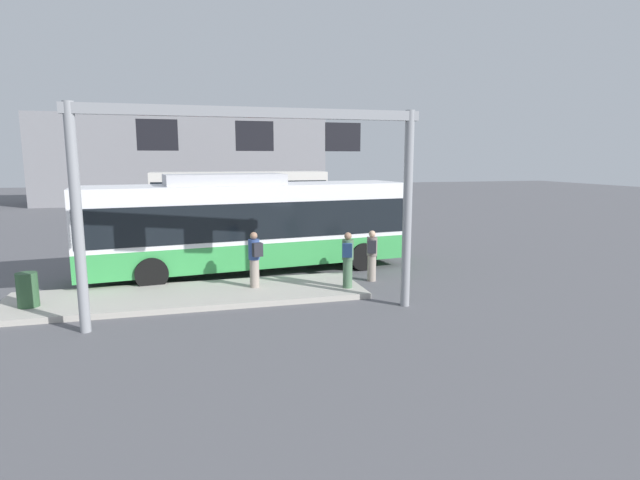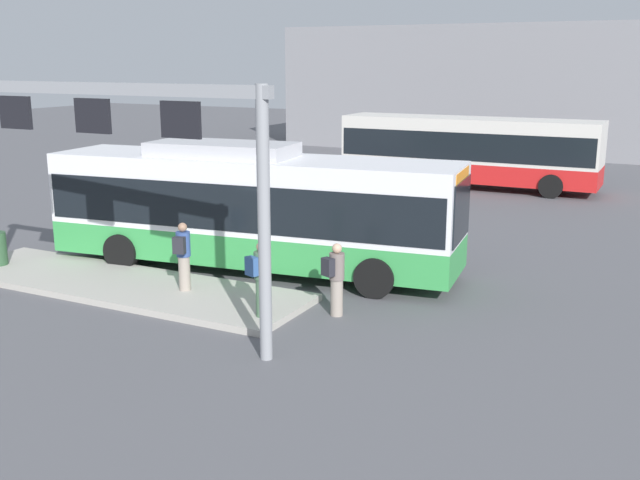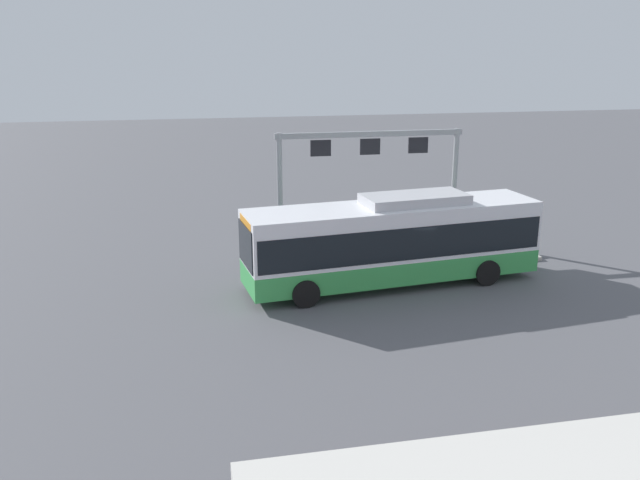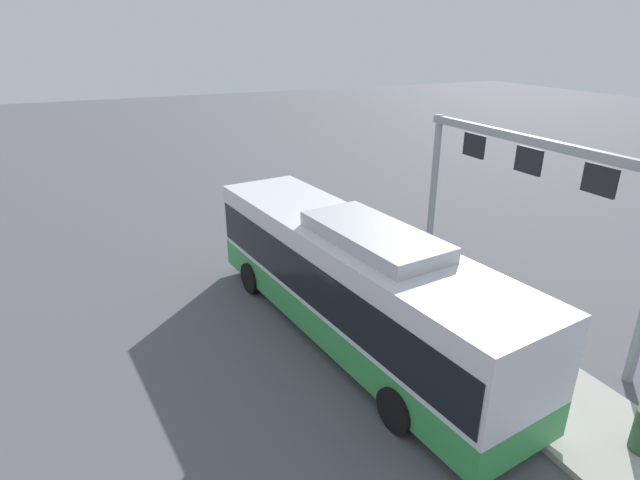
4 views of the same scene
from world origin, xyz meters
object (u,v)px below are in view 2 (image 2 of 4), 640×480
Objects in this scene: person_boarding at (336,278)px; person_waiting_mid at (183,255)px; bus_background_left at (468,148)px; bus_main at (252,205)px; person_waiting_near at (261,277)px.

person_boarding is 3.90m from person_waiting_mid.
bus_main is at bearing -95.48° from bus_background_left.
bus_main is 6.85× the size of person_waiting_near.
person_waiting_near is (-1.22, -1.19, 0.16)m from person_boarding.
bus_background_left is 6.82× the size of person_waiting_near.
bus_main is 6.85× the size of person_boarding.
person_waiting_near is at bearing -62.28° from bus_main.
bus_main is 4.37m from person_waiting_near.
person_boarding is (3.66, -2.35, -0.92)m from bus_main.
person_waiting_mid is (-3.87, -0.42, 0.16)m from person_boarding.
bus_main reaches higher than person_waiting_near.
bus_background_left reaches higher than person_waiting_mid.
person_waiting_near is (1.07, -19.54, -0.73)m from bus_background_left.
person_boarding is at bearing -24.13° from person_waiting_near.
person_boarding is 1.00× the size of person_waiting_mid.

